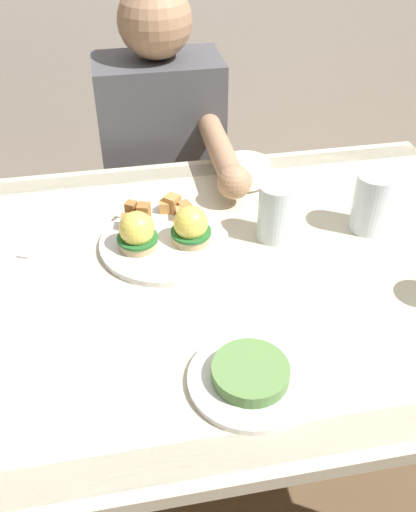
{
  "coord_description": "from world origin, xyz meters",
  "views": [
    {
      "loc": [
        -0.21,
        -0.84,
        1.46
      ],
      "look_at": [
        -0.05,
        0.0,
        0.78
      ],
      "focal_mm": 39.66,
      "sensor_mm": 36.0,
      "label": 1
    }
  ],
  "objects_px": {
    "fruit_bowl": "(246,172)",
    "dining_table": "(231,308)",
    "eggs_benedict_plate": "(164,234)",
    "fork": "(37,239)",
    "water_glass_near": "(371,206)",
    "side_plate": "(250,376)",
    "water_glass_extra": "(276,215)",
    "diner_person": "(165,165)"
  },
  "relations": [
    {
      "from": "eggs_benedict_plate",
      "to": "water_glass_extra",
      "type": "relative_size",
      "value": 2.15
    },
    {
      "from": "eggs_benedict_plate",
      "to": "dining_table",
      "type": "bearing_deg",
      "value": -40.2
    },
    {
      "from": "eggs_benedict_plate",
      "to": "fruit_bowl",
      "type": "xyz_separation_m",
      "value": [
        0.23,
        0.22,
        0.0
      ]
    },
    {
      "from": "dining_table",
      "to": "fork",
      "type": "bearing_deg",
      "value": 155.85
    },
    {
      "from": "fruit_bowl",
      "to": "eggs_benedict_plate",
      "type": "bearing_deg",
      "value": -136.29
    },
    {
      "from": "water_glass_near",
      "to": "side_plate",
      "type": "distance_m",
      "value": 0.51
    },
    {
      "from": "eggs_benedict_plate",
      "to": "water_glass_near",
      "type": "xyz_separation_m",
      "value": [
        0.44,
        -0.02,
        0.03
      ]
    },
    {
      "from": "fruit_bowl",
      "to": "dining_table",
      "type": "bearing_deg",
      "value": -108.16
    },
    {
      "from": "fork",
      "to": "water_glass_near",
      "type": "xyz_separation_m",
      "value": [
        0.71,
        -0.09,
        0.05
      ]
    },
    {
      "from": "side_plate",
      "to": "dining_table",
      "type": "bearing_deg",
      "value": 83.03
    },
    {
      "from": "fruit_bowl",
      "to": "water_glass_extra",
      "type": "relative_size",
      "value": 0.96
    },
    {
      "from": "water_glass_near",
      "to": "fruit_bowl",
      "type": "bearing_deg",
      "value": 132.01
    },
    {
      "from": "eggs_benedict_plate",
      "to": "fruit_bowl",
      "type": "bearing_deg",
      "value": 43.71
    },
    {
      "from": "dining_table",
      "to": "fruit_bowl",
      "type": "relative_size",
      "value": 10.0
    },
    {
      "from": "fruit_bowl",
      "to": "diner_person",
      "type": "height_order",
      "value": "diner_person"
    },
    {
      "from": "eggs_benedict_plate",
      "to": "fruit_bowl",
      "type": "height_order",
      "value": "eggs_benedict_plate"
    },
    {
      "from": "dining_table",
      "to": "water_glass_near",
      "type": "bearing_deg",
      "value": 14.65
    },
    {
      "from": "dining_table",
      "to": "water_glass_near",
      "type": "xyz_separation_m",
      "value": [
        0.32,
        0.08,
        0.16
      ]
    },
    {
      "from": "water_glass_extra",
      "to": "eggs_benedict_plate",
      "type": "bearing_deg",
      "value": 176.93
    },
    {
      "from": "water_glass_extra",
      "to": "side_plate",
      "type": "height_order",
      "value": "water_glass_extra"
    },
    {
      "from": "fruit_bowl",
      "to": "fork",
      "type": "bearing_deg",
      "value": -163.33
    },
    {
      "from": "eggs_benedict_plate",
      "to": "water_glass_near",
      "type": "bearing_deg",
      "value": -2.59
    },
    {
      "from": "diner_person",
      "to": "side_plate",
      "type": "bearing_deg",
      "value": -88.24
    },
    {
      "from": "eggs_benedict_plate",
      "to": "side_plate",
      "type": "relative_size",
      "value": 1.35
    },
    {
      "from": "dining_table",
      "to": "fruit_bowl",
      "type": "bearing_deg",
      "value": 71.84
    },
    {
      "from": "water_glass_extra",
      "to": "side_plate",
      "type": "relative_size",
      "value": 0.63
    },
    {
      "from": "dining_table",
      "to": "eggs_benedict_plate",
      "type": "bearing_deg",
      "value": 139.8
    },
    {
      "from": "water_glass_extra",
      "to": "diner_person",
      "type": "bearing_deg",
      "value": 108.77
    },
    {
      "from": "water_glass_extra",
      "to": "diner_person",
      "type": "distance_m",
      "value": 0.56
    },
    {
      "from": "fruit_bowl",
      "to": "side_plate",
      "type": "bearing_deg",
      "value": -103.05
    },
    {
      "from": "dining_table",
      "to": "eggs_benedict_plate",
      "type": "height_order",
      "value": "eggs_benedict_plate"
    },
    {
      "from": "dining_table",
      "to": "eggs_benedict_plate",
      "type": "distance_m",
      "value": 0.21
    },
    {
      "from": "eggs_benedict_plate",
      "to": "fork",
      "type": "distance_m",
      "value": 0.27
    },
    {
      "from": "dining_table",
      "to": "side_plate",
      "type": "distance_m",
      "value": 0.31
    },
    {
      "from": "fork",
      "to": "diner_person",
      "type": "xyz_separation_m",
      "value": [
        0.33,
        0.43,
        -0.09
      ]
    },
    {
      "from": "water_glass_near",
      "to": "side_plate",
      "type": "height_order",
      "value": "water_glass_near"
    },
    {
      "from": "eggs_benedict_plate",
      "to": "side_plate",
      "type": "height_order",
      "value": "eggs_benedict_plate"
    },
    {
      "from": "side_plate",
      "to": "diner_person",
      "type": "relative_size",
      "value": 0.18
    },
    {
      "from": "fruit_bowl",
      "to": "water_glass_extra",
      "type": "xyz_separation_m",
      "value": [
        0.01,
        -0.23,
        0.03
      ]
    },
    {
      "from": "fruit_bowl",
      "to": "diner_person",
      "type": "bearing_deg",
      "value": 120.79
    },
    {
      "from": "water_glass_near",
      "to": "diner_person",
      "type": "bearing_deg",
      "value": 126.34
    },
    {
      "from": "fork",
      "to": "side_plate",
      "type": "distance_m",
      "value": 0.58
    }
  ]
}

